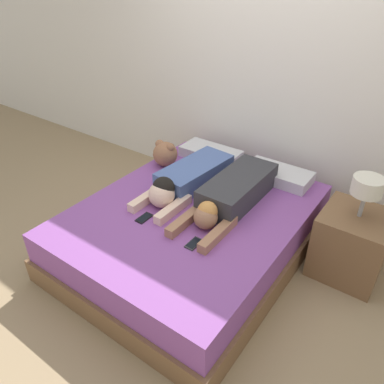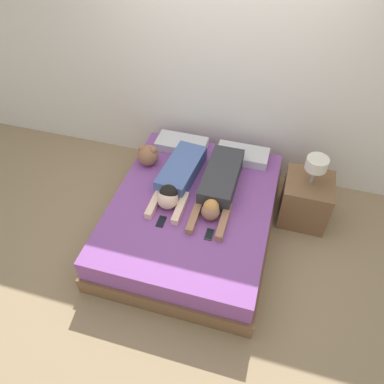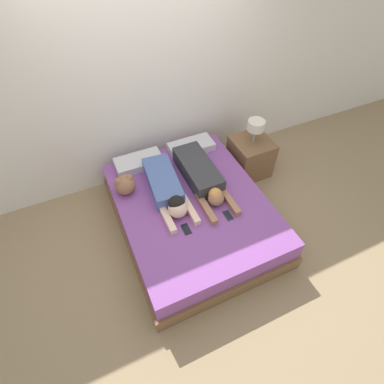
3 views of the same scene
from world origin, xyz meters
TOP-DOWN VIEW (x-y plane):
  - ground_plane at (0.00, 0.00)m, footprint 12.00×12.00m
  - wall_back at (0.00, 1.16)m, footprint 12.00×0.06m
  - bed at (0.00, 0.00)m, footprint 1.64×2.02m
  - pillow_head_left at (-0.35, 0.81)m, footprint 0.58×0.29m
  - pillow_head_right at (0.35, 0.81)m, footprint 0.58×0.29m
  - person_left at (-0.21, 0.20)m, footprint 0.38×1.04m
  - person_right at (0.22, 0.23)m, footprint 0.35×1.11m
  - cell_phone_left at (-0.21, -0.32)m, footprint 0.07×0.14m
  - cell_phone_right at (0.27, -0.35)m, footprint 0.07×0.14m
  - plush_toy at (-0.62, 0.44)m, footprint 0.23×0.23m
  - nightstand at (1.11, 0.53)m, footprint 0.49×0.49m

SIDE VIEW (x-z plane):
  - ground_plane at x=0.00m, z-range 0.00..0.00m
  - bed at x=0.00m, z-range 0.00..0.44m
  - nightstand at x=1.11m, z-range -0.13..0.71m
  - cell_phone_left at x=-0.21m, z-range 0.44..0.45m
  - cell_phone_right at x=0.27m, z-range 0.44..0.45m
  - pillow_head_left at x=-0.35m, z-range 0.44..0.54m
  - pillow_head_right at x=0.35m, z-range 0.44..0.54m
  - person_left at x=-0.21m, z-range 0.42..0.66m
  - person_right at x=0.22m, z-range 0.44..0.65m
  - plush_toy at x=-0.62m, z-range 0.44..0.69m
  - wall_back at x=0.00m, z-range 0.00..2.60m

